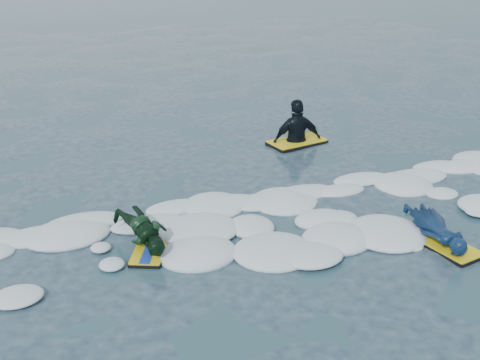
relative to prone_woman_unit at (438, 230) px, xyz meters
name	(u,v)px	position (x,y,z in m)	size (l,w,h in m)	color
ground	(233,255)	(-2.90, 0.67, -0.19)	(120.00, 120.00, 0.00)	#1D3A45
foam_band	(210,224)	(-2.90, 1.71, -0.19)	(12.00, 3.10, 0.30)	silver
prone_woman_unit	(438,230)	(0.00, 0.00, 0.00)	(0.75, 1.52, 0.37)	black
prone_child_unit	(146,233)	(-3.98, 1.30, 0.05)	(0.74, 1.30, 0.48)	black
waiting_rider_unit	(297,142)	(-0.07, 4.56, -0.13)	(1.32, 0.89, 1.81)	black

